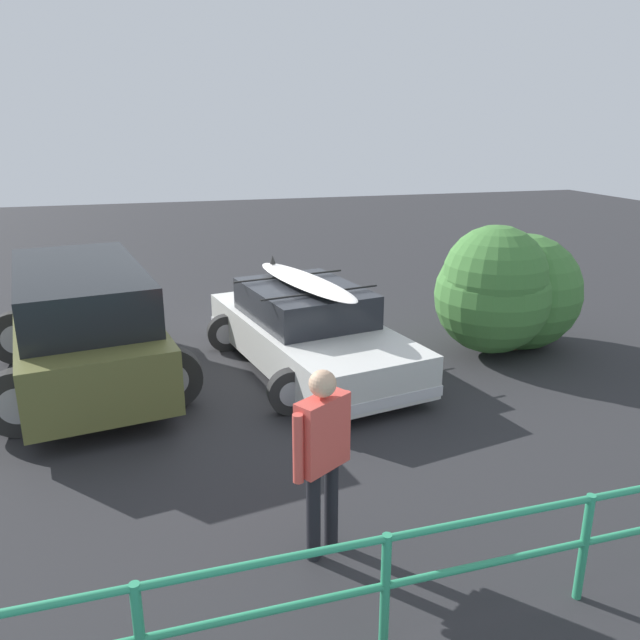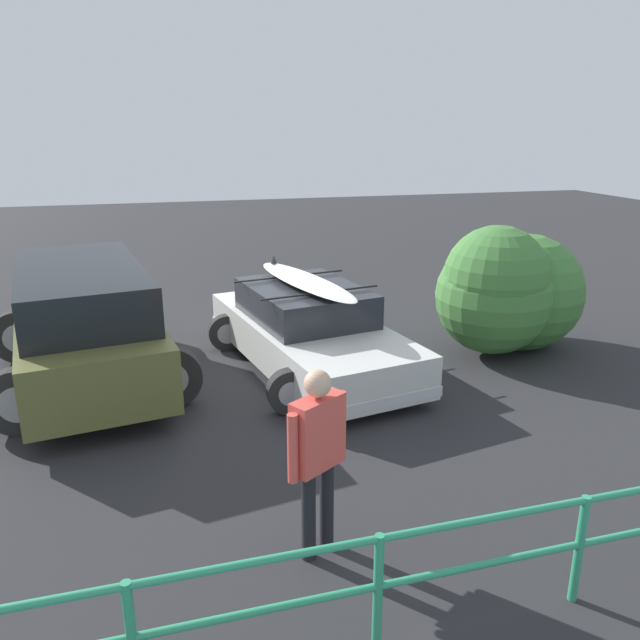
# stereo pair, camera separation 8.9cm
# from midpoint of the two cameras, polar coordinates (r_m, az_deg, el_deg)

# --- Properties ---
(ground_plane) EXTENTS (44.00, 44.00, 0.02)m
(ground_plane) POSITION_cam_midpoint_polar(r_m,az_deg,el_deg) (9.97, -5.99, -3.76)
(ground_plane) COLOR #28282B
(ground_plane) RESTS_ON ground
(sedan_car) EXTENTS (2.87, 4.54, 1.53)m
(sedan_car) POSITION_cam_midpoint_polar(r_m,az_deg,el_deg) (9.47, -1.36, -0.89)
(sedan_car) COLOR silver
(sedan_car) RESTS_ON ground
(suv_car) EXTENTS (3.05, 4.72, 1.72)m
(suv_car) POSITION_cam_midpoint_polar(r_m,az_deg,el_deg) (9.42, -21.07, -0.28)
(suv_car) COLOR brown
(suv_car) RESTS_ON ground
(person_bystander) EXTENTS (0.58, 0.42, 1.71)m
(person_bystander) POSITION_cam_midpoint_polar(r_m,az_deg,el_deg) (5.27, -0.26, -11.53)
(person_bystander) COLOR black
(person_bystander) RESTS_ON ground
(railing_fence) EXTENTS (9.96, 0.25, 0.93)m
(railing_fence) POSITION_cam_midpoint_polar(r_m,az_deg,el_deg) (4.66, 5.45, -21.99)
(railing_fence) COLOR #2D9366
(railing_fence) RESTS_ON ground
(bush_near_left) EXTENTS (2.64, 2.22, 2.18)m
(bush_near_left) POSITION_cam_midpoint_polar(r_m,az_deg,el_deg) (10.46, 16.39, 2.59)
(bush_near_left) COLOR brown
(bush_near_left) RESTS_ON ground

